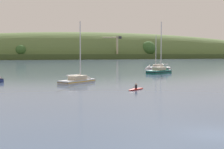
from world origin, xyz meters
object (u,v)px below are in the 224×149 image
dockside_crane (117,48)px  sailboat_outer_reach (155,69)px  sailboat_near_mooring (81,82)px  canoe_with_paddler (136,89)px  sailboat_midwater_white (161,72)px

dockside_crane → sailboat_outer_reach: size_ratio=1.58×
dockside_crane → sailboat_near_mooring: bearing=97.4°
dockside_crane → canoe_with_paddler: bearing=99.7°
sailboat_near_mooring → canoe_with_paddler: size_ratio=3.33×
sailboat_near_mooring → sailboat_midwater_white: bearing=-1.1°
sailboat_near_mooring → dockside_crane: bearing=30.4°
dockside_crane → sailboat_outer_reach: dockside_crane is taller
dockside_crane → sailboat_outer_reach: bearing=103.1°
sailboat_near_mooring → sailboat_outer_reach: size_ratio=0.95×
dockside_crane → sailboat_near_mooring: 218.47m
sailboat_near_mooring → canoe_with_paddler: bearing=-108.1°
sailboat_midwater_white → canoe_with_paddler: bearing=-155.0°
sailboat_midwater_white → sailboat_outer_reach: (9.47, 20.75, -0.14)m
canoe_with_paddler → sailboat_midwater_white: bearing=-158.0°
sailboat_near_mooring → sailboat_outer_reach: sailboat_outer_reach is taller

